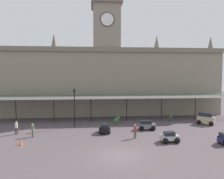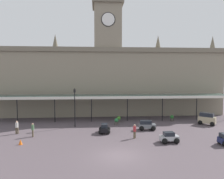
% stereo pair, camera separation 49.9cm
% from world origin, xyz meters
% --- Properties ---
extents(ground_plane, '(140.00, 140.00, 0.00)m').
position_xyz_m(ground_plane, '(0.00, 0.00, 0.00)').
color(ground_plane, '#50454A').
extents(station_building, '(42.35, 5.59, 20.89)m').
position_xyz_m(station_building, '(0.00, 20.66, 6.94)').
color(station_building, gray).
rests_on(station_building, ground).
extents(entrance_canopy, '(40.34, 3.26, 4.12)m').
position_xyz_m(entrance_canopy, '(0.00, 15.75, 3.96)').
color(entrance_canopy, '#38564C').
rests_on(entrance_canopy, ground).
extents(car_beige_van, '(2.54, 2.48, 1.77)m').
position_xyz_m(car_beige_van, '(14.35, 11.11, 0.81)').
color(car_beige_van, tan).
rests_on(car_beige_van, ground).
extents(car_black_sedan, '(1.61, 2.11, 1.19)m').
position_xyz_m(car_black_sedan, '(-1.05, 7.79, 0.50)').
color(car_black_sedan, black).
rests_on(car_black_sedan, ground).
extents(car_grey_estate, '(2.33, 1.70, 1.27)m').
position_xyz_m(car_grey_estate, '(4.71, 8.84, 0.56)').
color(car_grey_estate, slate).
rests_on(car_grey_estate, ground).
extents(car_silver_sedan, '(2.08, 1.57, 1.19)m').
position_xyz_m(car_silver_sedan, '(5.91, 3.39, 0.50)').
color(car_silver_sedan, '#B2B5BA').
rests_on(car_silver_sedan, ground).
extents(pedestrian_near_entrance, '(0.34, 0.37, 1.67)m').
position_xyz_m(pedestrian_near_entrance, '(-9.72, 6.70, 0.91)').
color(pedestrian_near_entrance, brown).
rests_on(pedestrian_near_entrance, ground).
extents(pedestrian_beside_cars, '(0.34, 0.34, 1.67)m').
position_xyz_m(pedestrian_beside_cars, '(2.39, 5.19, 0.91)').
color(pedestrian_beside_cars, brown).
rests_on(pedestrian_beside_cars, ground).
extents(pedestrian_crossing_forecourt, '(0.39, 0.34, 1.67)m').
position_xyz_m(pedestrian_crossing_forecourt, '(-12.09, 8.13, 0.91)').
color(pedestrian_crossing_forecourt, brown).
rests_on(pedestrian_crossing_forecourt, ground).
extents(victorian_lamppost, '(0.30, 0.30, 5.52)m').
position_xyz_m(victorian_lamppost, '(-5.17, 11.38, 3.39)').
color(victorian_lamppost, black).
rests_on(victorian_lamppost, ground).
extents(traffic_cone, '(0.40, 0.40, 0.57)m').
position_xyz_m(traffic_cone, '(-10.17, 3.84, 0.29)').
color(traffic_cone, orange).
rests_on(traffic_cone, ground).
extents(planter_near_kerb, '(0.60, 0.60, 0.96)m').
position_xyz_m(planter_near_kerb, '(0.89, 12.16, 0.49)').
color(planter_near_kerb, '#47423D').
rests_on(planter_near_kerb, ground).
extents(planter_forecourt_centre, '(0.60, 0.60, 0.96)m').
position_xyz_m(planter_forecourt_centre, '(1.39, 13.70, 0.49)').
color(planter_forecourt_centre, '#47423D').
rests_on(planter_forecourt_centre, ground).
extents(planter_by_canopy, '(0.60, 0.60, 0.96)m').
position_xyz_m(planter_by_canopy, '(10.04, 13.98, 0.49)').
color(planter_by_canopy, '#47423D').
rests_on(planter_by_canopy, ground).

